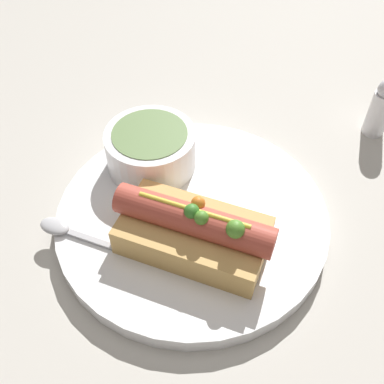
# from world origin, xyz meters

# --- Properties ---
(ground_plane) EXTENTS (4.00, 4.00, 0.00)m
(ground_plane) POSITION_xyz_m (0.00, 0.00, 0.00)
(ground_plane) COLOR #BCB7AD
(dinner_plate) EXTENTS (0.29, 0.29, 0.02)m
(dinner_plate) POSITION_xyz_m (0.00, 0.00, 0.01)
(dinner_plate) COLOR white
(dinner_plate) RESTS_ON ground_plane
(hot_dog) EXTENTS (0.16, 0.14, 0.06)m
(hot_dog) POSITION_xyz_m (-0.01, -0.04, 0.04)
(hot_dog) COLOR tan
(hot_dog) RESTS_ON dinner_plate
(soup_bowl) EXTENTS (0.10, 0.10, 0.05)m
(soup_bowl) POSITION_xyz_m (-0.03, 0.08, 0.04)
(soup_bowl) COLOR white
(soup_bowl) RESTS_ON dinner_plate
(spoon) EXTENTS (0.16, 0.10, 0.01)m
(spoon) POSITION_xyz_m (-0.11, -0.02, 0.02)
(spoon) COLOR #B7B7BC
(spoon) RESTS_ON dinner_plate
(salt_shaker) EXTENTS (0.03, 0.03, 0.08)m
(salt_shaker) POSITION_xyz_m (0.26, 0.11, 0.04)
(salt_shaker) COLOR silver
(salt_shaker) RESTS_ON ground_plane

